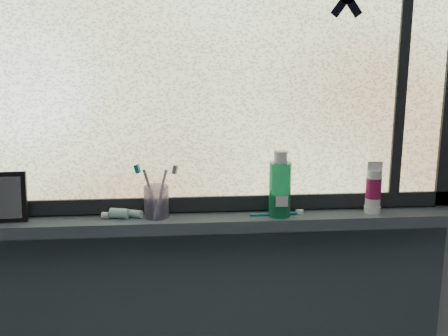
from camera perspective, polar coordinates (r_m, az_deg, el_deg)
wall_back at (r=1.68m, az=-0.40°, el=2.84°), size 3.00×0.01×2.50m
windowsill at (r=1.66m, az=-0.18°, el=-6.10°), size 1.62×0.14×0.04m
window_pane at (r=1.63m, az=-0.35°, el=12.45°), size 1.50×0.01×1.00m
frame_bottom at (r=1.70m, az=-0.32°, el=-3.99°), size 1.60×0.03×0.05m
frame_mullion at (r=1.78m, az=19.73°, el=11.73°), size 0.03×0.03×1.00m
vanity_mirror at (r=1.72m, az=-23.67°, el=-3.05°), size 0.13×0.07×0.16m
toothpaste_tube at (r=1.66m, az=-11.23°, el=-5.08°), size 0.19×0.10×0.03m
toothbrush_cup at (r=1.64m, az=-7.74°, el=-3.82°), size 0.10×0.10×0.10m
toothbrush_lying at (r=1.67m, az=5.70°, el=-5.18°), size 0.20×0.03×0.01m
mouthwash_bottle at (r=1.64m, az=6.42°, el=-1.81°), size 0.09×0.09×0.18m
cream_tube at (r=1.74m, az=16.73°, el=-1.95°), size 0.06×0.06×0.13m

